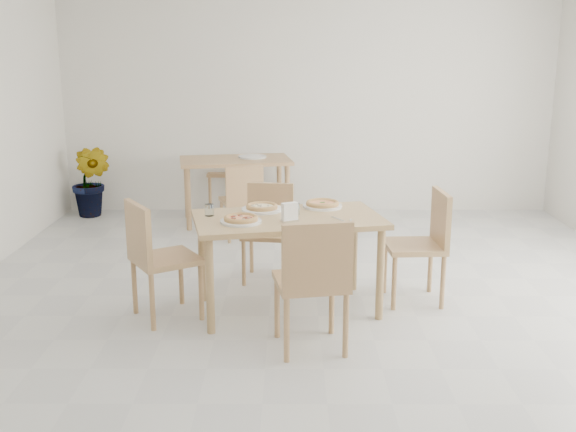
{
  "coord_description": "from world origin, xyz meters",
  "views": [
    {
      "loc": [
        -0.22,
        -4.81,
        1.99
      ],
      "look_at": [
        -0.23,
        0.14,
        0.76
      ],
      "focal_mm": 42.0,
      "sensor_mm": 36.0,
      "label": 1
    }
  ],
  "objects_px": {
    "chair_south": "(313,276)",
    "pizza_mushroom": "(262,207)",
    "plate_empty": "(252,157)",
    "tumbler_b": "(209,210)",
    "main_table": "(288,228)",
    "second_table": "(235,168)",
    "chair_east": "(425,238)",
    "plate_margherita": "(322,206)",
    "chair_back_s": "(242,197)",
    "pizza_pepperoni": "(241,218)",
    "tumbler_a": "(295,209)",
    "chair_west": "(155,252)",
    "napkin_holder": "(290,213)",
    "chair_north": "(269,224)",
    "plate_mushroom": "(262,209)",
    "potted_plant": "(91,181)",
    "plate_pepperoni": "(241,221)",
    "pizza_margherita": "(322,203)",
    "chair_back_n": "(228,166)"
  },
  "relations": [
    {
      "from": "chair_east",
      "to": "plate_margherita",
      "type": "xyz_separation_m",
      "value": [
        -0.82,
        0.12,
        0.23
      ]
    },
    {
      "from": "plate_pepperoni",
      "to": "tumbler_b",
      "type": "bearing_deg",
      "value": 141.07
    },
    {
      "from": "chair_south",
      "to": "chair_back_n",
      "type": "relative_size",
      "value": 1.01
    },
    {
      "from": "main_table",
      "to": "pizza_margherita",
      "type": "xyz_separation_m",
      "value": [
        0.28,
        0.32,
        0.12
      ]
    },
    {
      "from": "pizza_mushroom",
      "to": "tumbler_a",
      "type": "bearing_deg",
      "value": -29.34
    },
    {
      "from": "pizza_margherita",
      "to": "second_table",
      "type": "distance_m",
      "value": 2.6
    },
    {
      "from": "second_table",
      "to": "potted_plant",
      "type": "distance_m",
      "value": 1.79
    },
    {
      "from": "main_table",
      "to": "chair_back_s",
      "type": "xyz_separation_m",
      "value": [
        -0.49,
        1.99,
        -0.19
      ]
    },
    {
      "from": "chair_back_s",
      "to": "tumbler_b",
      "type": "bearing_deg",
      "value": 68.43
    },
    {
      "from": "plate_empty",
      "to": "tumbler_b",
      "type": "bearing_deg",
      "value": -93.51
    },
    {
      "from": "chair_back_s",
      "to": "plate_margherita",
      "type": "bearing_deg",
      "value": 96.26
    },
    {
      "from": "chair_north",
      "to": "plate_empty",
      "type": "relative_size",
      "value": 2.54
    },
    {
      "from": "chair_south",
      "to": "chair_east",
      "type": "height_order",
      "value": "chair_south"
    },
    {
      "from": "chair_west",
      "to": "pizza_margherita",
      "type": "bearing_deg",
      "value": -99.78
    },
    {
      "from": "chair_back_n",
      "to": "potted_plant",
      "type": "height_order",
      "value": "chair_back_n"
    },
    {
      "from": "napkin_holder",
      "to": "tumbler_a",
      "type": "bearing_deg",
      "value": 51.62
    },
    {
      "from": "main_table",
      "to": "plate_mushroom",
      "type": "distance_m",
      "value": 0.3
    },
    {
      "from": "pizza_mushroom",
      "to": "tumbler_b",
      "type": "relative_size",
      "value": 2.97
    },
    {
      "from": "plate_pepperoni",
      "to": "pizza_margherita",
      "type": "xyz_separation_m",
      "value": [
        0.62,
        0.5,
        0.02
      ]
    },
    {
      "from": "main_table",
      "to": "second_table",
      "type": "bearing_deg",
      "value": 90.66
    },
    {
      "from": "plate_pepperoni",
      "to": "tumbler_b",
      "type": "xyz_separation_m",
      "value": [
        -0.26,
        0.21,
        0.04
      ]
    },
    {
      "from": "plate_margherita",
      "to": "plate_empty",
      "type": "xyz_separation_m",
      "value": [
        -0.7,
        2.54,
        0.0
      ]
    },
    {
      "from": "potted_plant",
      "to": "chair_north",
      "type": "bearing_deg",
      "value": -45.24
    },
    {
      "from": "tumbler_b",
      "to": "potted_plant",
      "type": "bearing_deg",
      "value": 120.89
    },
    {
      "from": "pizza_pepperoni",
      "to": "tumbler_a",
      "type": "relative_size",
      "value": 3.62
    },
    {
      "from": "potted_plant",
      "to": "tumbler_b",
      "type": "bearing_deg",
      "value": -59.11
    },
    {
      "from": "chair_north",
      "to": "tumbler_a",
      "type": "relative_size",
      "value": 9.26
    },
    {
      "from": "plate_pepperoni",
      "to": "pizza_margherita",
      "type": "relative_size",
      "value": 0.96
    },
    {
      "from": "plate_empty",
      "to": "potted_plant",
      "type": "xyz_separation_m",
      "value": [
        -1.95,
        0.15,
        -0.32
      ]
    },
    {
      "from": "chair_east",
      "to": "tumbler_b",
      "type": "relative_size",
      "value": 10.02
    },
    {
      "from": "chair_west",
      "to": "plate_mushroom",
      "type": "xyz_separation_m",
      "value": [
        0.78,
        0.39,
        0.23
      ]
    },
    {
      "from": "plate_margherita",
      "to": "plate_mushroom",
      "type": "bearing_deg",
      "value": -166.3
    },
    {
      "from": "plate_pepperoni",
      "to": "tumbler_b",
      "type": "distance_m",
      "value": 0.33
    },
    {
      "from": "chair_back_s",
      "to": "chair_back_n",
      "type": "relative_size",
      "value": 0.88
    },
    {
      "from": "chair_east",
      "to": "tumbler_a",
      "type": "xyz_separation_m",
      "value": [
        -1.04,
        -0.15,
        0.27
      ]
    },
    {
      "from": "chair_back_s",
      "to": "potted_plant",
      "type": "distance_m",
      "value": 2.15
    },
    {
      "from": "tumbler_b",
      "to": "plate_empty",
      "type": "xyz_separation_m",
      "value": [
        0.17,
        2.83,
        -0.04
      ]
    },
    {
      "from": "pizza_pepperoni",
      "to": "main_table",
      "type": "bearing_deg",
      "value": 27.19
    },
    {
      "from": "plate_mushroom",
      "to": "chair_north",
      "type": "bearing_deg",
      "value": 86.68
    },
    {
      "from": "main_table",
      "to": "pizza_margherita",
      "type": "relative_size",
      "value": 4.86
    },
    {
      "from": "chair_west",
      "to": "plate_margherita",
      "type": "xyz_separation_m",
      "value": [
        1.26,
        0.51,
        0.23
      ]
    },
    {
      "from": "napkin_holder",
      "to": "plate_empty",
      "type": "xyz_separation_m",
      "value": [
        -0.44,
        3.01,
        -0.06
      ]
    },
    {
      "from": "main_table",
      "to": "chair_back_n",
      "type": "height_order",
      "value": "chair_back_n"
    },
    {
      "from": "chair_south",
      "to": "chair_back_s",
      "type": "distance_m",
      "value": 2.84
    },
    {
      "from": "chair_east",
      "to": "plate_margherita",
      "type": "distance_m",
      "value": 0.86
    },
    {
      "from": "pizza_pepperoni",
      "to": "napkin_holder",
      "type": "bearing_deg",
      "value": 4.38
    },
    {
      "from": "napkin_holder",
      "to": "second_table",
      "type": "relative_size",
      "value": 0.1
    },
    {
      "from": "plate_mushroom",
      "to": "tumbler_a",
      "type": "distance_m",
      "value": 0.3
    },
    {
      "from": "chair_south",
      "to": "pizza_mushroom",
      "type": "bearing_deg",
      "value": -78.95
    },
    {
      "from": "chair_north",
      "to": "napkin_holder",
      "type": "height_order",
      "value": "napkin_holder"
    }
  ]
}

